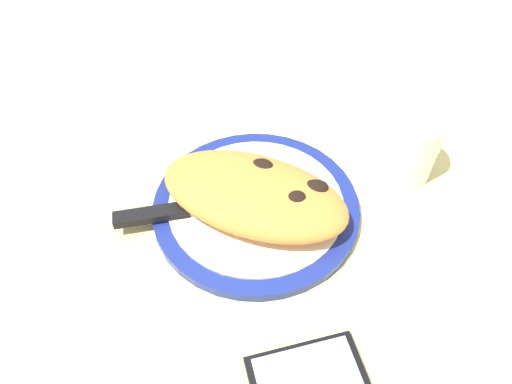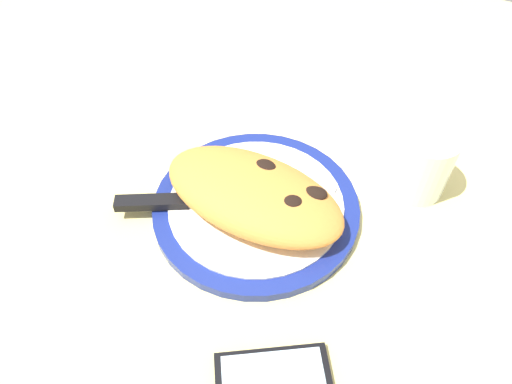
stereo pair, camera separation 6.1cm
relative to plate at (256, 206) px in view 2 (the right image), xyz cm
name	(u,v)px [view 2 (the right image)]	position (x,y,z in cm)	size (l,w,h in cm)	color
ground_plane	(256,217)	(0.00, 0.00, -2.33)	(150.00, 150.00, 3.00)	#E5D684
plate	(256,206)	(0.00, 0.00, 0.00)	(27.22, 27.22, 1.73)	navy
calzone	(257,195)	(-0.53, 0.82, 3.44)	(24.97, 13.90, 5.02)	orange
fork	(271,170)	(0.83, -5.81, 1.10)	(15.69, 3.10, 0.40)	silver
knife	(176,202)	(8.98, 5.32, 1.40)	(20.38, 13.24, 1.20)	silver
smartphone	(273,381)	(-12.36, 19.09, -0.27)	(13.50, 12.12, 1.16)	black
water_glass	(421,166)	(-17.27, -14.23, 3.16)	(7.76, 7.76, 9.29)	silver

